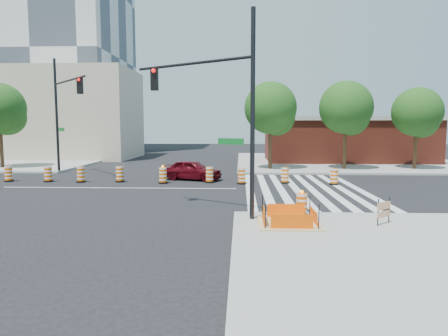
% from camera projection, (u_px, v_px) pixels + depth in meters
% --- Properties ---
extents(ground, '(120.00, 120.00, 0.00)m').
position_uv_depth(ground, '(119.00, 188.00, 23.76)').
color(ground, black).
rests_on(ground, ground).
extents(sidewalk_ne, '(22.00, 22.00, 0.15)m').
position_uv_depth(sidewalk_ne, '(345.00, 161.00, 40.89)').
color(sidewalk_ne, gray).
rests_on(sidewalk_ne, ground).
extents(sidewalk_nw, '(22.00, 22.00, 0.15)m').
position_uv_depth(sidewalk_nw, '(3.00, 160.00, 42.38)').
color(sidewalk_nw, gray).
rests_on(sidewalk_nw, ground).
extents(crosswalk_east, '(6.75, 13.50, 0.01)m').
position_uv_depth(crosswalk_east, '(304.00, 189.00, 23.30)').
color(crosswalk_east, silver).
rests_on(crosswalk_east, ground).
extents(lane_centerline, '(14.00, 0.12, 0.01)m').
position_uv_depth(lane_centerline, '(119.00, 188.00, 23.76)').
color(lane_centerline, silver).
rests_on(lane_centerline, ground).
extents(excavation_pit, '(2.20, 2.20, 0.90)m').
position_uv_depth(excavation_pit, '(289.00, 222.00, 14.42)').
color(excavation_pit, tan).
rests_on(excavation_pit, ground).
extents(brick_storefront, '(16.50, 8.50, 4.60)m').
position_uv_depth(brick_storefront, '(346.00, 139.00, 40.65)').
color(brick_storefront, maroon).
rests_on(brick_storefront, ground).
extents(beige_midrise, '(14.00, 10.00, 10.00)m').
position_uv_depth(beige_midrise, '(73.00, 114.00, 45.59)').
color(beige_midrise, '#BFAA91').
rests_on(beige_midrise, ground).
extents(red_coupe, '(4.35, 2.76, 1.38)m').
position_uv_depth(red_coupe, '(192.00, 170.00, 27.24)').
color(red_coupe, '#50060F').
rests_on(red_coupe, ground).
extents(signal_pole_se, '(5.09, 3.24, 7.81)m').
position_uv_depth(signal_pole_se, '(217.00, 97.00, 15.65)').
color(signal_pole_se, black).
rests_on(signal_pole_se, ground).
extents(signal_pole_nw, '(4.42, 5.08, 8.71)m').
position_uv_depth(signal_pole_nw, '(63.00, 104.00, 29.64)').
color(signal_pole_nw, black).
rests_on(signal_pole_nw, ground).
extents(pit_drum, '(0.53, 0.53, 1.05)m').
position_uv_depth(pit_drum, '(302.00, 206.00, 15.53)').
color(pit_drum, black).
rests_on(pit_drum, ground).
extents(barricade, '(0.65, 0.56, 0.97)m').
position_uv_depth(barricade, '(384.00, 210.00, 14.30)').
color(barricade, '#E15804').
rests_on(barricade, ground).
extents(tree_north_b, '(4.31, 4.31, 7.33)m').
position_uv_depth(tree_north_b, '(0.00, 111.00, 33.85)').
color(tree_north_b, '#382314').
rests_on(tree_north_b, ground).
extents(tree_north_c, '(4.30, 4.30, 7.30)m').
position_uv_depth(tree_north_c, '(271.00, 111.00, 32.70)').
color(tree_north_c, '#382314').
rests_on(tree_north_c, ground).
extents(tree_north_d, '(4.32, 4.32, 7.35)m').
position_uv_depth(tree_north_d, '(346.00, 111.00, 32.56)').
color(tree_north_d, '#382314').
rests_on(tree_north_d, ground).
extents(tree_north_e, '(4.02, 4.02, 6.83)m').
position_uv_depth(tree_north_e, '(417.00, 115.00, 32.66)').
color(tree_north_e, '#382314').
rests_on(tree_north_e, ground).
extents(median_drum_1, '(0.60, 0.60, 1.02)m').
position_uv_depth(median_drum_1, '(9.00, 174.00, 26.45)').
color(median_drum_1, black).
rests_on(median_drum_1, ground).
extents(median_drum_2, '(0.60, 0.60, 1.02)m').
position_uv_depth(median_drum_2, '(48.00, 175.00, 26.32)').
color(median_drum_2, black).
rests_on(median_drum_2, ground).
extents(median_drum_3, '(0.60, 0.60, 1.02)m').
position_uv_depth(median_drum_3, '(81.00, 175.00, 26.09)').
color(median_drum_3, black).
rests_on(median_drum_3, ground).
extents(median_drum_4, '(0.60, 0.60, 1.02)m').
position_uv_depth(median_drum_4, '(120.00, 175.00, 26.26)').
color(median_drum_4, black).
rests_on(median_drum_4, ground).
extents(median_drum_5, '(0.60, 0.60, 1.18)m').
position_uv_depth(median_drum_5, '(163.00, 176.00, 25.58)').
color(median_drum_5, black).
rests_on(median_drum_5, ground).
extents(median_drum_6, '(0.60, 0.60, 1.02)m').
position_uv_depth(median_drum_6, '(210.00, 175.00, 25.92)').
color(median_drum_6, black).
rests_on(median_drum_6, ground).
extents(median_drum_7, '(0.60, 0.60, 1.02)m').
position_uv_depth(median_drum_7, '(242.00, 177.00, 25.32)').
color(median_drum_7, black).
rests_on(median_drum_7, ground).
extents(median_drum_8, '(0.60, 0.60, 1.02)m').
position_uv_depth(median_drum_8, '(285.00, 176.00, 25.65)').
color(median_drum_8, black).
rests_on(median_drum_8, ground).
extents(median_drum_9, '(0.60, 0.60, 1.02)m').
position_uv_depth(median_drum_9, '(334.00, 177.00, 24.99)').
color(median_drum_9, black).
rests_on(median_drum_9, ground).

